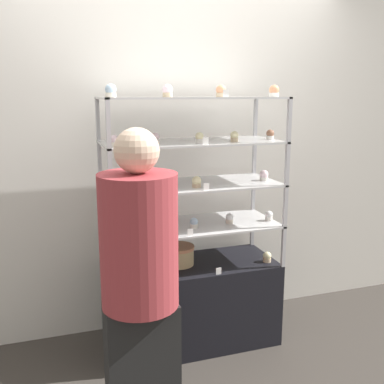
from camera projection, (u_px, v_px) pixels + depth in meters
ground_plane at (192, 341)px, 3.19m from camera, size 20.00×20.00×0.00m
back_wall at (175, 152)px, 3.28m from camera, size 8.00×0.05×2.60m
display_base at (192, 303)px, 3.13m from camera, size 1.15×0.50×0.58m
display_riser_lower at (192, 227)px, 3.01m from camera, size 1.15×0.50×0.28m
display_riser_middle at (192, 186)px, 2.95m from camera, size 1.15×0.50×0.28m
display_riser_upper at (192, 144)px, 2.89m from camera, size 1.15×0.50×0.28m
display_riser_top at (192, 100)px, 2.83m from camera, size 1.15×0.50×0.28m
layer_cake_centerpiece at (179, 255)px, 3.04m from camera, size 0.22×0.22×0.13m
sheet_cake_frosted at (154, 220)px, 2.98m from camera, size 0.22×0.15×0.07m
cupcake_0 at (117, 272)px, 2.84m from camera, size 0.06×0.06×0.07m
cupcake_1 at (267, 257)px, 3.10m from camera, size 0.06×0.06×0.07m
price_tag_0 at (219, 271)px, 2.88m from camera, size 0.04×0.00×0.04m
cupcake_2 at (116, 229)px, 2.79m from camera, size 0.05×0.05×0.07m
cupcake_3 at (194, 223)px, 2.92m from camera, size 0.05×0.05×0.07m
cupcake_4 at (229, 218)px, 3.03m from camera, size 0.05×0.05×0.07m
cupcake_5 at (269, 216)px, 3.10m from camera, size 0.05×0.05×0.07m
price_tag_1 at (190, 232)px, 2.76m from camera, size 0.04×0.00×0.04m
cupcake_6 at (115, 186)px, 2.71m from camera, size 0.06×0.06×0.07m
cupcake_7 at (197, 182)px, 2.83m from camera, size 0.06×0.06×0.07m
cupcake_8 at (264, 176)px, 3.05m from camera, size 0.06×0.06×0.07m
price_tag_2 at (206, 187)px, 2.74m from camera, size 0.04×0.00×0.04m
cupcake_9 at (114, 141)px, 2.60m from camera, size 0.05×0.05×0.07m
cupcake_10 at (155, 138)px, 2.76m from camera, size 0.05×0.05×0.07m
cupcake_11 at (199, 138)px, 2.79m from camera, size 0.05×0.05×0.07m
cupcake_12 at (234, 137)px, 2.87m from camera, size 0.05×0.05×0.07m
cupcake_13 at (270, 135)px, 2.99m from camera, size 0.05×0.05×0.07m
price_tag_3 at (206, 141)px, 2.67m from camera, size 0.04×0.00×0.04m
cupcake_14 at (111, 91)px, 2.53m from camera, size 0.06×0.06×0.08m
cupcake_15 at (168, 91)px, 2.71m from camera, size 0.06×0.06×0.08m
cupcake_16 at (221, 91)px, 2.81m from camera, size 0.06×0.06×0.08m
cupcake_17 at (274, 91)px, 2.86m from camera, size 0.06×0.06×0.08m
price_tag_4 at (226, 93)px, 2.65m from camera, size 0.04×0.00×0.04m
customer_figure at (140, 283)px, 2.13m from camera, size 0.37×0.37×1.57m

